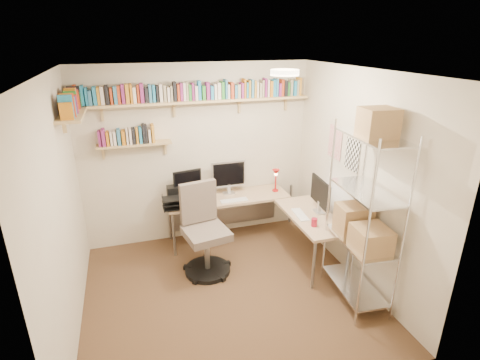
% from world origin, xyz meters
% --- Properties ---
extents(ground, '(3.20, 3.20, 0.00)m').
position_xyz_m(ground, '(0.00, 0.00, 0.00)').
color(ground, '#4A341F').
rests_on(ground, ground).
extents(room_shell, '(3.24, 3.04, 2.52)m').
position_xyz_m(room_shell, '(0.00, 0.00, 1.55)').
color(room_shell, beige).
rests_on(room_shell, ground).
extents(wall_shelves, '(3.12, 1.09, 0.80)m').
position_xyz_m(wall_shelves, '(-0.41, 1.30, 2.03)').
color(wall_shelves, tan).
rests_on(wall_shelves, ground).
extents(corner_desk, '(2.07, 1.75, 1.17)m').
position_xyz_m(corner_desk, '(0.48, 0.99, 0.67)').
color(corner_desk, tan).
rests_on(corner_desk, ground).
extents(office_chair, '(0.61, 0.61, 1.15)m').
position_xyz_m(office_chair, '(-0.14, 0.55, 0.48)').
color(office_chair, black).
rests_on(office_chair, ground).
extents(wire_rack, '(0.50, 0.90, 2.19)m').
position_xyz_m(wire_rack, '(1.36, -0.50, 1.17)').
color(wire_rack, silver).
rests_on(wire_rack, ground).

